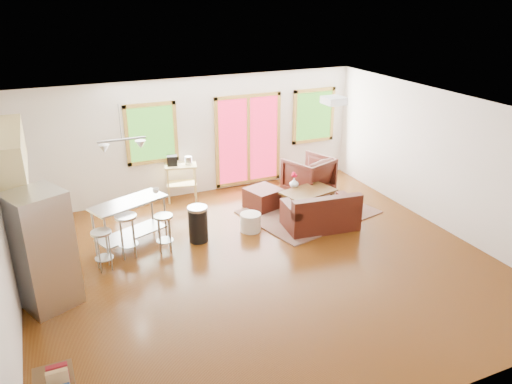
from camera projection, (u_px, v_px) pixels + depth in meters
name	position (u px, v px, depth m)	size (l,w,h in m)	color
floor	(263.00, 264.00, 8.45)	(7.50, 7.00, 0.02)	#3A1D07
ceiling	(264.00, 112.00, 7.45)	(7.50, 7.00, 0.02)	white
back_wall	(197.00, 137.00, 10.92)	(7.50, 0.02, 2.60)	silver
left_wall	(4.00, 237.00, 6.55)	(0.02, 7.00, 2.60)	silver
right_wall	(446.00, 162.00, 9.35)	(0.02, 7.00, 2.60)	silver
front_wall	(410.00, 315.00, 4.98)	(7.50, 0.02, 2.60)	silver
window_left	(152.00, 134.00, 10.43)	(1.10, 0.05, 1.30)	#265115
french_doors	(248.00, 140.00, 11.40)	(1.60, 0.05, 2.10)	#A81530
window_right	(314.00, 116.00, 11.88)	(1.10, 0.05, 1.30)	#265115
rug	(309.00, 212.00, 10.35)	(2.46, 1.89, 0.02)	#515C3B
loveseat	(321.00, 214.00, 9.60)	(1.46, 0.93, 0.74)	black
coffee_table	(308.00, 193.00, 10.34)	(1.21, 0.88, 0.44)	#3A260F
armchair	(308.00, 173.00, 11.18)	(0.91, 0.85, 0.93)	black
ottoman	(263.00, 198.00, 10.53)	(0.64, 0.64, 0.42)	black
pouf	(251.00, 222.00, 9.53)	(0.40, 0.40, 0.35)	beige
vase	(294.00, 182.00, 10.54)	(0.24, 0.24, 0.34)	silver
book	(322.00, 184.00, 10.40)	(0.21, 0.03, 0.29)	maroon
cabinets	(29.00, 210.00, 8.23)	(0.64, 2.24, 2.30)	#D0B96F
refrigerator	(43.00, 250.00, 7.06)	(0.93, 0.92, 1.77)	#B7BABC
island	(130.00, 215.00, 8.86)	(1.44, 1.01, 0.85)	#B7BABC
cup	(156.00, 190.00, 8.84)	(0.11, 0.09, 0.11)	white
bar_stool_a	(102.00, 241.00, 8.08)	(0.37, 0.37, 0.70)	#B7BABC
bar_stool_b	(127.00, 226.00, 8.45)	(0.40, 0.40, 0.78)	#B7BABC
bar_stool_c	(164.00, 225.00, 8.66)	(0.36, 0.36, 0.69)	#B7BABC
trash_can	(198.00, 224.00, 9.09)	(0.38, 0.38, 0.68)	black
kitchen_cart	(180.00, 170.00, 10.71)	(0.76, 0.58, 1.03)	#D0B96F
ceiling_flush	(334.00, 100.00, 8.59)	(0.35, 0.35, 0.12)	white
pendant_light	(122.00, 146.00, 8.28)	(0.80, 0.18, 0.79)	gray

